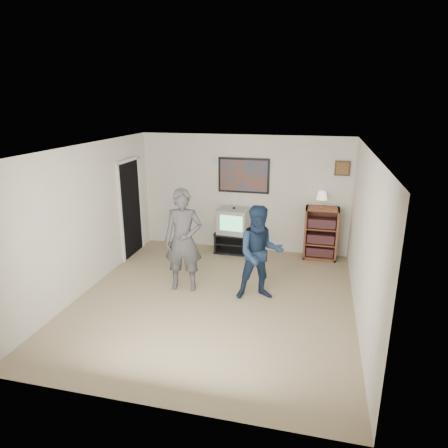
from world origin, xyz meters
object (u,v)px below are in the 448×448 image
at_px(person_tall, 183,240).
at_px(person_short, 260,253).
at_px(media_stand, 236,242).
at_px(bookshelf, 321,233).
at_px(crt_television, 234,221).

relative_size(person_tall, person_short, 1.12).
relative_size(media_stand, person_short, 0.56).
bearing_deg(media_stand, bookshelf, 1.79).
bearing_deg(person_tall, crt_television, 66.28).
height_order(crt_television, bookshelf, bookshelf).
distance_m(media_stand, person_short, 2.21).
xyz_separation_m(bookshelf, person_short, (-0.97, -2.02, 0.25)).
xyz_separation_m(crt_television, person_tall, (-0.47, -1.93, 0.19)).
bearing_deg(crt_television, person_short, -60.81).
distance_m(person_tall, person_short, 1.33).
relative_size(media_stand, bookshelf, 0.81).
bearing_deg(media_stand, person_tall, -104.79).
distance_m(bookshelf, person_tall, 3.05).
height_order(media_stand, crt_television, crt_television).
bearing_deg(crt_television, person_tall, -98.05).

